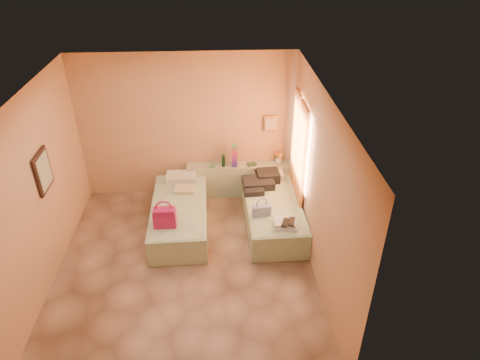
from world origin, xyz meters
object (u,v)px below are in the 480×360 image
object	(u,v)px
headboard_ledge	(240,179)
bed_left	(180,216)
blue_handbag	(262,210)
water_bottle	(223,161)
green_book	(252,164)
magenta_handbag	(165,217)
bed_right	(273,213)
flower_vase	(279,156)
towel_stack	(286,224)

from	to	relation	value
headboard_ledge	bed_left	distance (m)	1.53
blue_handbag	water_bottle	bearing A→B (deg)	103.97
green_book	blue_handbag	world-z (taller)	blue_handbag
headboard_ledge	green_book	distance (m)	0.41
water_bottle	magenta_handbag	bearing A→B (deg)	-121.34
bed_right	magenta_handbag	distance (m)	1.95
green_book	flower_vase	distance (m)	0.55
bed_left	blue_handbag	size ratio (longest dim) A/B	6.67
blue_handbag	magenta_handbag	bearing A→B (deg)	177.83
blue_handbag	bed_left	bearing A→B (deg)	154.91
water_bottle	bed_right	bearing A→B (deg)	-49.98
headboard_ledge	blue_handbag	distance (m)	1.50
green_book	magenta_handbag	distance (m)	2.22
headboard_ledge	water_bottle	size ratio (longest dim) A/B	8.59
bed_left	magenta_handbag	xyz separation A→B (m)	(-0.17, -0.59, 0.42)
blue_handbag	towel_stack	size ratio (longest dim) A/B	0.86
water_bottle	bed_left	bearing A→B (deg)	-128.58
bed_left	flower_vase	distance (m)	2.24
water_bottle	towel_stack	bearing A→B (deg)	-60.91
flower_vase	magenta_handbag	bearing A→B (deg)	-140.19
water_bottle	flower_vase	distance (m)	1.08
bed_left	water_bottle	distance (m)	1.38
flower_vase	bed_left	bearing A→B (deg)	-149.28
towel_stack	bed_right	bearing A→B (deg)	99.22
blue_handbag	green_book	bearing A→B (deg)	83.02
bed_left	bed_right	size ratio (longest dim) A/B	1.00
bed_left	water_bottle	xyz separation A→B (m)	(0.80, 1.00, 0.52)
headboard_ledge	green_book	world-z (taller)	green_book
magenta_handbag	blue_handbag	distance (m)	1.58
flower_vase	blue_handbag	size ratio (longest dim) A/B	0.85
green_book	water_bottle	bearing A→B (deg)	166.14
green_book	magenta_handbag	bearing A→B (deg)	-149.61
bed_right	water_bottle	size ratio (longest dim) A/B	8.38
bed_left	bed_right	world-z (taller)	same
bed_left	green_book	distance (m)	1.74
flower_vase	water_bottle	bearing A→B (deg)	-174.08
bed_left	water_bottle	bearing A→B (deg)	50.20
blue_handbag	towel_stack	distance (m)	0.49
green_book	blue_handbag	size ratio (longest dim) A/B	0.57
blue_handbag	flower_vase	bearing A→B (deg)	63.46
water_bottle	flower_vase	size ratio (longest dim) A/B	0.94
headboard_ledge	water_bottle	xyz separation A→B (m)	(-0.32, -0.05, 0.44)
headboard_ledge	water_bottle	world-z (taller)	water_bottle
flower_vase	green_book	bearing A→B (deg)	-170.75
bed_right	towel_stack	distance (m)	0.79
bed_right	blue_handbag	size ratio (longest dim) A/B	6.67
magenta_handbag	headboard_ledge	bearing A→B (deg)	51.32
magenta_handbag	bed_left	bearing A→B (deg)	73.37
magenta_handbag	towel_stack	bearing A→B (deg)	-4.45
headboard_ledge	magenta_handbag	xyz separation A→B (m)	(-1.29, -1.64, 0.34)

